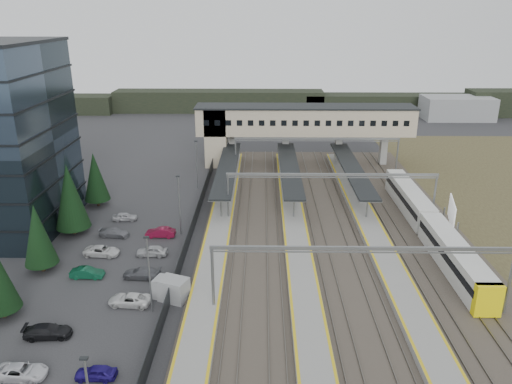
{
  "coord_description": "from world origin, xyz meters",
  "views": [
    {
      "loc": [
        2.65,
        -49.5,
        27.59
      ],
      "look_at": [
        1.79,
        15.3,
        4.0
      ],
      "focal_mm": 35.0,
      "sensor_mm": 36.0,
      "label": 1
    }
  ],
  "objects_px": {
    "footbridge": "(290,123)",
    "train": "(429,225)",
    "relay_cabin_near": "(174,289)",
    "relay_cabin_far": "(166,288)",
    "billboard": "(452,213)"
  },
  "relations": [
    {
      "from": "relay_cabin_far",
      "to": "train",
      "type": "xyz_separation_m",
      "value": [
        31.13,
        14.29,
        0.85
      ]
    },
    {
      "from": "train",
      "to": "relay_cabin_far",
      "type": "bearing_deg",
      "value": -155.34
    },
    {
      "from": "relay_cabin_near",
      "to": "relay_cabin_far",
      "type": "distance_m",
      "value": 1.03
    },
    {
      "from": "relay_cabin_near",
      "to": "footbridge",
      "type": "bearing_deg",
      "value": 73.71
    },
    {
      "from": "relay_cabin_far",
      "to": "footbridge",
      "type": "height_order",
      "value": "footbridge"
    },
    {
      "from": "relay_cabin_near",
      "to": "footbridge",
      "type": "relative_size",
      "value": 0.08
    },
    {
      "from": "footbridge",
      "to": "train",
      "type": "height_order",
      "value": "footbridge"
    },
    {
      "from": "footbridge",
      "to": "train",
      "type": "distance_m",
      "value": 37.23
    },
    {
      "from": "relay_cabin_far",
      "to": "relay_cabin_near",
      "type": "bearing_deg",
      "value": -30.61
    },
    {
      "from": "relay_cabin_near",
      "to": "train",
      "type": "height_order",
      "value": "train"
    },
    {
      "from": "footbridge",
      "to": "relay_cabin_near",
      "type": "bearing_deg",
      "value": -106.29
    },
    {
      "from": "relay_cabin_near",
      "to": "billboard",
      "type": "xyz_separation_m",
      "value": [
        33.04,
        15.22,
        2.24
      ]
    },
    {
      "from": "relay_cabin_far",
      "to": "billboard",
      "type": "height_order",
      "value": "billboard"
    },
    {
      "from": "relay_cabin_near",
      "to": "relay_cabin_far",
      "type": "relative_size",
      "value": 1.23
    },
    {
      "from": "relay_cabin_near",
      "to": "footbridge",
      "type": "xyz_separation_m",
      "value": [
        13.95,
        47.74,
        6.78
      ]
    }
  ]
}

